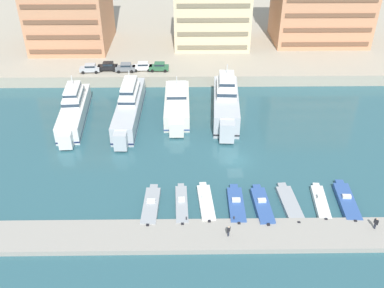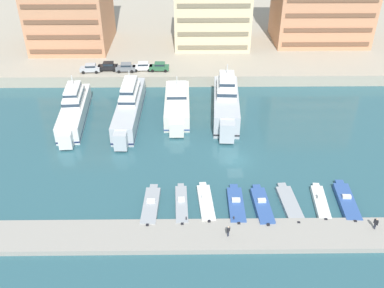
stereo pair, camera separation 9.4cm
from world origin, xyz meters
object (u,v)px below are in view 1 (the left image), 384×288
at_px(motorboat_grey_far_left, 151,206).
at_px(motorboat_grey_center_right, 290,204).
at_px(yacht_silver_center_left, 226,102).
at_px(car_grey_mid_left, 126,67).
at_px(motorboat_blue_center_left, 236,205).
at_px(motorboat_blue_right, 346,201).
at_px(pedestrian_mid_deck, 376,222).
at_px(yacht_silver_left, 129,106).
at_px(pedestrian_near_edge, 229,230).
at_px(yacht_white_far_left, 74,109).
at_px(motorboat_blue_center, 262,206).
at_px(motorboat_grey_left, 182,205).
at_px(car_white_center_left, 143,66).
at_px(car_black_left, 108,66).
at_px(motorboat_white_mid_right, 320,202).
at_px(car_silver_far_left, 90,68).
at_px(car_green_center, 159,66).
at_px(yacht_ivory_mid_left, 177,104).
at_px(motorboat_white_mid_left, 206,203).

height_order(motorboat_grey_far_left, motorboat_grey_center_right, motorboat_grey_far_left).
height_order(yacht_silver_center_left, car_grey_mid_left, yacht_silver_center_left).
distance_m(motorboat_blue_center_left, car_grey_mid_left, 44.78).
xyz_separation_m(motorboat_blue_right, pedestrian_mid_deck, (1.67, -5.48, 1.32)).
relative_size(yacht_silver_left, car_grey_mid_left, 5.44).
height_order(motorboat_grey_far_left, motorboat_blue_center_left, motorboat_blue_center_left).
height_order(yacht_silver_left, pedestrian_near_edge, yacht_silver_left).
distance_m(yacht_white_far_left, yacht_silver_center_left, 27.41).
distance_m(motorboat_blue_center_left, motorboat_blue_center, 3.45).
xyz_separation_m(motorboat_blue_center, pedestrian_mid_deck, (13.38, -4.59, 1.20)).
distance_m(motorboat_blue_center, motorboat_blue_right, 11.74).
bearing_deg(motorboat_grey_left, motorboat_blue_right, 1.10).
bearing_deg(motorboat_blue_center, car_white_center_left, 115.12).
relative_size(motorboat_blue_right, car_black_left, 2.13).
xyz_separation_m(motorboat_white_mid_right, car_grey_mid_left, (-30.91, 39.77, 2.90)).
xyz_separation_m(car_silver_far_left, car_grey_mid_left, (7.38, 0.30, 0.00)).
xyz_separation_m(car_black_left, pedestrian_mid_deck, (39.97, -45.80, -1.58)).
relative_size(car_grey_mid_left, car_green_center, 1.00).
bearing_deg(yacht_ivory_mid_left, car_black_left, 135.74).
bearing_deg(motorboat_grey_far_left, yacht_white_far_left, 122.45).
bearing_deg(car_black_left, yacht_ivory_mid_left, -44.26).
xyz_separation_m(yacht_silver_center_left, motorboat_blue_center_left, (-0.56, -25.39, -2.23)).
height_order(car_silver_far_left, car_black_left, same).
relative_size(motorboat_grey_left, motorboat_white_mid_right, 1.08).
bearing_deg(yacht_white_far_left, car_white_center_left, 56.68).
distance_m(motorboat_blue_right, car_green_center, 48.61).
distance_m(motorboat_blue_center_left, car_silver_far_left, 48.18).
bearing_deg(yacht_white_far_left, car_grey_mid_left, 65.28).
bearing_deg(pedestrian_mid_deck, pedestrian_near_edge, -176.69).
height_order(yacht_ivory_mid_left, motorboat_grey_center_right, yacht_ivory_mid_left).
height_order(yacht_silver_left, yacht_ivory_mid_left, yacht_silver_left).
bearing_deg(motorboat_grey_center_right, yacht_white_far_left, 145.07).
bearing_deg(car_grey_mid_left, motorboat_blue_right, -49.00).
xyz_separation_m(motorboat_grey_center_right, car_white_center_left, (-23.14, 40.52, 2.95)).
bearing_deg(motorboat_grey_left, pedestrian_near_edge, -46.61).
relative_size(car_black_left, car_grey_mid_left, 1.00).
bearing_deg(car_black_left, motorboat_grey_far_left, -74.05).
bearing_deg(motorboat_grey_center_right, pedestrian_near_edge, -144.93).
distance_m(car_silver_far_left, car_white_center_left, 10.94).
bearing_deg(car_silver_far_left, motorboat_grey_far_left, -69.10).
height_order(yacht_silver_center_left, motorboat_grey_left, yacht_silver_center_left).
bearing_deg(car_silver_far_left, motorboat_white_mid_left, -60.19).
distance_m(motorboat_blue_right, car_silver_far_left, 57.57).
distance_m(motorboat_white_mid_left, pedestrian_mid_deck, 21.58).
bearing_deg(motorboat_grey_left, motorboat_grey_center_right, 0.42).
height_order(car_black_left, car_white_center_left, same).
relative_size(motorboat_white_mid_left, motorboat_blue_center_left, 1.01).
distance_m(motorboat_blue_right, car_grey_mid_left, 52.67).
bearing_deg(yacht_white_far_left, car_black_left, 77.74).
bearing_deg(car_grey_mid_left, motorboat_grey_center_right, -56.32).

